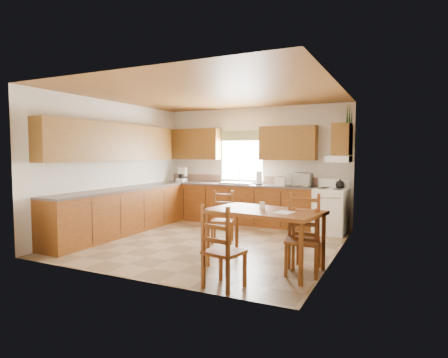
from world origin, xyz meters
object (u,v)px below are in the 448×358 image
at_px(chair_near_right, 307,238).
at_px(chair_far_right, 303,235).
at_px(microwave, 299,180).
at_px(dining_table, 265,239).
at_px(chair_far_left, 222,217).
at_px(stove, 331,212).
at_px(chair_near_left, 224,246).

relative_size(chair_near_right, chair_far_right, 0.82).
height_order(microwave, dining_table, microwave).
height_order(microwave, chair_far_left, microwave).
distance_m(microwave, chair_near_right, 2.97).
height_order(stove, chair_far_right, chair_far_right).
bearing_deg(microwave, chair_far_right, -76.88).
xyz_separation_m(microwave, chair_far_left, (-0.93, -1.87, -0.60)).
bearing_deg(stove, chair_near_left, -95.56).
bearing_deg(dining_table, chair_near_left, -91.64).
distance_m(microwave, chair_near_left, 3.98).
xyz_separation_m(stove, chair_near_right, (0.11, -2.52, -0.01)).
relative_size(chair_near_right, chair_far_left, 0.95).
bearing_deg(chair_far_right, chair_near_left, -137.94).
xyz_separation_m(chair_near_left, chair_far_right, (0.73, 0.91, 0.03)).
height_order(chair_near_left, chair_far_left, chair_near_left).
bearing_deg(chair_far_left, dining_table, -60.76).
bearing_deg(chair_far_left, chair_far_right, -51.28).
height_order(dining_table, chair_near_left, chair_near_left).
distance_m(stove, chair_far_left, 2.31).
relative_size(stove, dining_table, 0.58).
distance_m(stove, chair_near_right, 2.52).
bearing_deg(dining_table, chair_far_right, 5.31).
bearing_deg(chair_far_left, stove, 26.07).
distance_m(stove, chair_far_right, 2.77).
distance_m(microwave, chair_far_left, 2.18).
bearing_deg(chair_far_right, chair_far_left, 137.76).
xyz_separation_m(stove, dining_table, (-0.44, -2.73, -0.03)).
height_order(microwave, chair_near_left, microwave).
distance_m(stove, microwave, 0.98).
relative_size(microwave, dining_table, 0.31).
distance_m(dining_table, chair_far_left, 1.65).
xyz_separation_m(dining_table, chair_near_left, (-0.18, -0.95, 0.09)).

